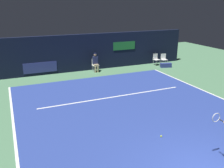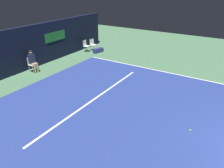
% 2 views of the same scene
% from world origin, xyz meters
% --- Properties ---
extents(ground_plane, '(31.99, 31.99, 0.00)m').
position_xyz_m(ground_plane, '(0.00, 4.86, 0.00)').
color(ground_plane, '#4C7A56').
extents(court_surface, '(10.03, 11.72, 0.01)m').
position_xyz_m(court_surface, '(0.00, 4.86, 0.01)').
color(court_surface, navy).
rests_on(court_surface, ground).
extents(line_sideline_left, '(0.10, 11.72, 0.01)m').
position_xyz_m(line_sideline_left, '(4.97, 4.86, 0.01)').
color(line_sideline_left, white).
rests_on(line_sideline_left, court_surface).
extents(line_service, '(7.82, 0.10, 0.01)m').
position_xyz_m(line_service, '(0.00, 6.91, 0.01)').
color(line_service, white).
rests_on(line_service, court_surface).
extents(back_wall, '(16.63, 0.33, 2.60)m').
position_xyz_m(back_wall, '(-0.00, 12.73, 1.30)').
color(back_wall, black).
rests_on(back_wall, ground).
extents(line_judge_on_chair, '(0.45, 0.54, 1.32)m').
position_xyz_m(line_judge_on_chair, '(0.81, 12.01, 0.69)').
color(line_judge_on_chair, white).
rests_on(line_judge_on_chair, ground).
extents(courtside_chair_near, '(0.47, 0.45, 0.88)m').
position_xyz_m(courtside_chair_near, '(5.84, 11.98, 0.50)').
color(courtside_chair_near, white).
rests_on(courtside_chair_near, ground).
extents(courtside_chair_far, '(0.49, 0.47, 0.88)m').
position_xyz_m(courtside_chair_far, '(6.40, 11.75, 0.50)').
color(courtside_chair_far, white).
rests_on(courtside_chair_far, ground).
extents(tennis_ball, '(0.07, 0.07, 0.07)m').
position_xyz_m(tennis_ball, '(-0.07, 2.54, 0.05)').
color(tennis_ball, '#CCE033').
rests_on(tennis_ball, court_surface).
extents(equipment_bag, '(0.89, 0.52, 0.32)m').
position_xyz_m(equipment_bag, '(6.13, 11.06, 0.16)').
color(equipment_bag, navy).
rests_on(equipment_bag, ground).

